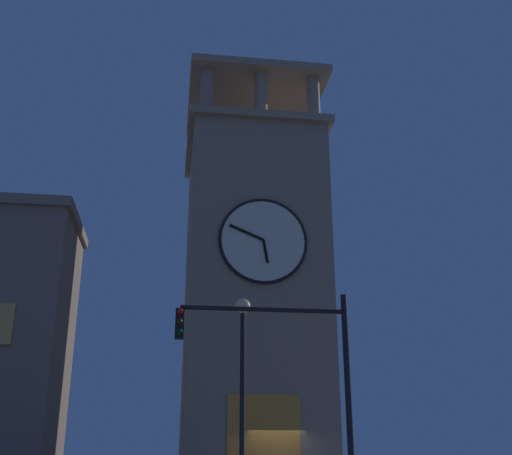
% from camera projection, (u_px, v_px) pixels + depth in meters
% --- Properties ---
extents(clocktower, '(7.51, 8.21, 23.22)m').
position_uv_depth(clocktower, '(253.00, 293.00, 32.75)').
color(clocktower, gray).
rests_on(clocktower, ground_plane).
extents(traffic_signal_near, '(4.46, 0.41, 5.54)m').
position_uv_depth(traffic_signal_near, '(289.00, 362.00, 15.70)').
color(traffic_signal_near, black).
rests_on(traffic_signal_near, ground_plane).
extents(street_lamp, '(0.44, 0.44, 5.83)m').
position_uv_depth(street_lamp, '(242.00, 363.00, 17.57)').
color(street_lamp, black).
rests_on(street_lamp, ground_plane).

